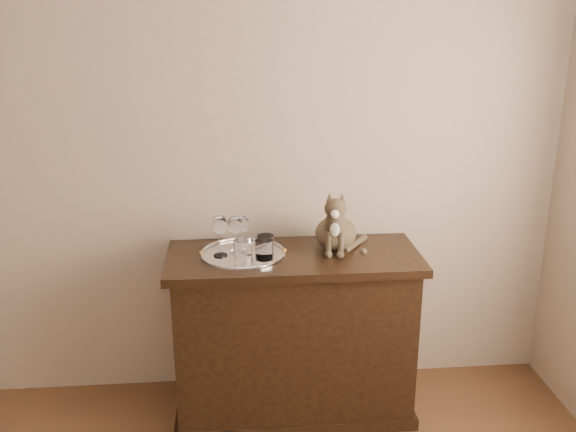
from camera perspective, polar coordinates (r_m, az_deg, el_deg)
name	(u,v)px	position (r m, az deg, el deg)	size (l,w,h in m)	color
wall_back	(165,140)	(3.20, -10.86, 6.70)	(4.00, 0.10, 2.70)	tan
sideboard	(294,335)	(3.22, 0.50, -10.49)	(1.20, 0.50, 0.85)	black
tray	(243,255)	(3.03, -4.00, -3.45)	(0.40, 0.40, 0.01)	white
wine_glass_b	(243,232)	(3.06, -4.03, -1.47)	(0.06, 0.06, 0.17)	white
wine_glass_c	(220,235)	(2.98, -6.09, -1.73)	(0.08, 0.08, 0.20)	white
wine_glass_d	(235,234)	(3.02, -4.75, -1.62)	(0.07, 0.07, 0.18)	white
tumbler_a	(264,250)	(2.95, -2.14, -3.00)	(0.08, 0.08, 0.09)	silver
tumbler_b	(243,251)	(2.93, -4.01, -3.10)	(0.09, 0.09, 0.10)	white
tumbler_c	(265,245)	(3.01, -2.03, -2.55)	(0.08, 0.08, 0.09)	silver
cat	(336,218)	(3.07, 4.29, -0.19)	(0.30, 0.28, 0.31)	#48382B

